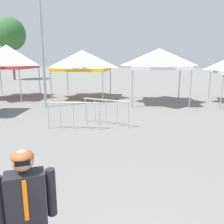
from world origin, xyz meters
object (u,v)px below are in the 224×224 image
light_pole_near_lift (41,26)px  tree_behind_tents_left (11,34)px  canopy_tent_left_of_center (159,59)px  crowd_barrier_near_person (73,110)px  canopy_tent_behind_center (83,60)px  person_foreground (27,213)px  canopy_tent_behind_right (7,57)px  crowd_barrier_mid_lot (106,107)px

light_pole_near_lift → tree_behind_tents_left: (-10.81, 16.23, 1.20)m
canopy_tent_left_of_center → crowd_barrier_near_person: 7.29m
canopy_tent_behind_center → person_foreground: canopy_tent_behind_center is taller
canopy_tent_behind_right → person_foreground: size_ratio=2.01×
canopy_tent_behind_center → person_foreground: size_ratio=1.97×
canopy_tent_behind_center → crowd_barrier_mid_lot: bearing=-68.7°
crowd_barrier_mid_lot → canopy_tent_behind_right: bearing=142.1°
canopy_tent_behind_center → canopy_tent_left_of_center: canopy_tent_left_of_center is taller
tree_behind_tents_left → crowd_barrier_near_person: bearing=-56.1°
canopy_tent_left_of_center → canopy_tent_behind_center: bearing=166.4°
canopy_tent_left_of_center → light_pole_near_lift: size_ratio=0.45×
canopy_tent_left_of_center → light_pole_near_lift: (-6.36, -2.05, 1.70)m
canopy_tent_behind_right → crowd_barrier_mid_lot: size_ratio=1.80×
crowd_barrier_mid_lot → tree_behind_tents_left: bearing=127.1°
person_foreground → crowd_barrier_mid_lot: 7.26m
tree_behind_tents_left → crowd_barrier_mid_lot: (14.74, -19.47, -4.83)m
person_foreground → crowd_barrier_near_person: size_ratio=0.85×
canopy_tent_behind_center → person_foreground: 14.09m
crowd_barrier_near_person → light_pole_near_lift: bearing=124.7°
canopy_tent_behind_right → canopy_tent_behind_center: canopy_tent_behind_right is taller
person_foreground → light_pole_near_lift: size_ratio=0.23×
canopy_tent_behind_right → tree_behind_tents_left: (-7.21, 13.61, 2.78)m
canopy_tent_behind_right → canopy_tent_behind_center: bearing=7.2°
tree_behind_tents_left → canopy_tent_behind_right: bearing=-62.1°
canopy_tent_behind_right → crowd_barrier_near_person: (6.37, -6.61, -2.05)m
canopy_tent_behind_center → tree_behind_tents_left: bearing=133.2°
canopy_tent_behind_center → crowd_barrier_mid_lot: 7.19m
canopy_tent_behind_right → tree_behind_tents_left: size_ratio=0.47×
canopy_tent_behind_center → light_pole_near_lift: bearing=-113.2°
crowd_barrier_mid_lot → canopy_tent_left_of_center: bearing=65.2°
crowd_barrier_near_person → crowd_barrier_mid_lot: 1.38m
tree_behind_tents_left → canopy_tent_behind_center: bearing=-46.8°
person_foreground → light_pole_near_lift: 11.75m
light_pole_near_lift → crowd_barrier_mid_lot: size_ratio=3.84×
canopy_tent_behind_right → crowd_barrier_near_person: canopy_tent_behind_right is taller
canopy_tent_behind_center → crowd_barrier_near_person: canopy_tent_behind_center is taller
person_foreground → light_pole_near_lift: (-4.12, 10.48, 3.35)m
canopy_tent_left_of_center → crowd_barrier_near_person: bearing=-120.8°
light_pole_near_lift → tree_behind_tents_left: light_pole_near_lift is taller
light_pole_near_lift → crowd_barrier_near_person: 6.06m
canopy_tent_left_of_center → person_foreground: bearing=-100.1°
canopy_tent_behind_center → canopy_tent_behind_right: bearing=-172.8°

